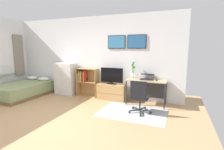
{
  "coord_description": "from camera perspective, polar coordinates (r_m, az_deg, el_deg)",
  "views": [
    {
      "loc": [
        2.83,
        -2.8,
        1.65
      ],
      "look_at": [
        1.13,
        1.5,
        0.92
      ],
      "focal_mm": 27.18,
      "sensor_mm": 36.0,
      "label": 1
    }
  ],
  "objects": [
    {
      "name": "area_rug",
      "position": [
        4.53,
        6.95,
        -12.35
      ],
      "size": [
        1.7,
        1.2,
        0.01
      ],
      "primitive_type": "cube",
      "color": "#B2B7BC",
      "rests_on": "ground_plane"
    },
    {
      "name": "laptop",
      "position": [
        5.12,
        11.72,
        -0.66
      ],
      "size": [
        0.42,
        0.45,
        0.17
      ],
      "rotation": [
        0.0,
        0.0,
        0.08
      ],
      "color": "black",
      "rests_on": "desk"
    },
    {
      "name": "bookshelf",
      "position": [
        5.93,
        -8.8,
        -1.7
      ],
      "size": [
        0.74,
        0.3,
        0.97
      ],
      "color": "tan",
      "rests_on": "ground_plane"
    },
    {
      "name": "bamboo_vase",
      "position": [
        5.26,
        7.14,
        1.58
      ],
      "size": [
        0.12,
        0.11,
        0.5
      ],
      "color": "silver",
      "rests_on": "desk"
    },
    {
      "name": "office_chair",
      "position": [
        4.35,
        9.15,
        -7.02
      ],
      "size": [
        0.56,
        0.58,
        0.86
      ],
      "rotation": [
        0.0,
        0.0,
        -0.02
      ],
      "color": "#232326",
      "rests_on": "ground_plane"
    },
    {
      "name": "television",
      "position": [
        5.39,
        -0.11,
        -0.37
      ],
      "size": [
        0.75,
        0.16,
        0.52
      ],
      "color": "black",
      "rests_on": "tv_stand"
    },
    {
      "name": "bed",
      "position": [
        6.69,
        -27.76,
        -4.3
      ],
      "size": [
        1.32,
        1.93,
        0.58
      ],
      "rotation": [
        0.0,
        0.0,
        -0.01
      ],
      "color": "brown",
      "rests_on": "ground_plane"
    },
    {
      "name": "computer_mouse",
      "position": [
        4.96,
        14.75,
        -1.67
      ],
      "size": [
        0.06,
        0.1,
        0.03
      ],
      "primitive_type": "ellipsoid",
      "color": "#262628",
      "rests_on": "desk"
    },
    {
      "name": "wine_glass",
      "position": [
        4.99,
        7.7,
        -0.01
      ],
      "size": [
        0.07,
        0.07,
        0.18
      ],
      "color": "silver",
      "rests_on": "desk"
    },
    {
      "name": "desk",
      "position": [
        5.14,
        11.69,
        -2.96
      ],
      "size": [
        1.14,
        0.58,
        0.74
      ],
      "color": "tan",
      "rests_on": "ground_plane"
    },
    {
      "name": "wall_back_with_posters",
      "position": [
        5.94,
        -6.78,
        6.11
      ],
      "size": [
        6.12,
        0.09,
        2.7
      ],
      "color": "white",
      "rests_on": "ground_plane"
    },
    {
      "name": "tv_stand",
      "position": [
        5.52,
        -0.02,
        -5.61
      ],
      "size": [
        0.93,
        0.41,
        0.51
      ],
      "color": "tan",
      "rests_on": "ground_plane"
    },
    {
      "name": "dresser",
      "position": [
        6.3,
        -15.26,
        -1.22
      ],
      "size": [
        0.73,
        0.46,
        1.13
      ],
      "color": "silver",
      "rests_on": "ground_plane"
    },
    {
      "name": "ground_plane",
      "position": [
        4.31,
        -22.6,
        -14.23
      ],
      "size": [
        7.2,
        7.2,
        0.0
      ],
      "primitive_type": "plane",
      "color": "tan"
    }
  ]
}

